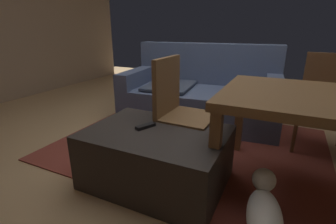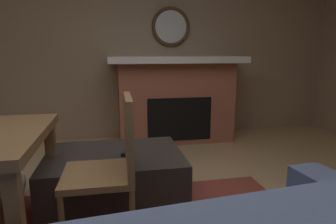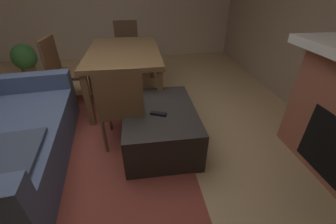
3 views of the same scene
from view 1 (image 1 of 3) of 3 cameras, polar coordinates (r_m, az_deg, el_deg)
floor at (r=2.66m, az=4.92°, el=-7.18°), size 7.96×7.96×0.00m
area_rug at (r=2.64m, az=4.98°, el=-7.26°), size 2.60×2.00×0.01m
couch at (r=3.28m, az=7.49°, el=3.94°), size 1.99×1.15×0.96m
ottoman_coffee_table at (r=1.95m, az=-2.61°, el=-10.18°), size 1.03×0.74×0.43m
tv_remote at (r=1.92m, az=-5.16°, el=-3.24°), size 0.11×0.17×0.02m
dining_chair_west at (r=2.14m, az=2.33°, el=1.42°), size 0.45×0.45×0.93m
dining_chair_north at (r=2.85m, az=32.33°, el=2.94°), size 0.47×0.47×0.93m
small_dog at (r=1.64m, az=21.14°, el=-20.41°), size 0.27×0.53×0.28m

